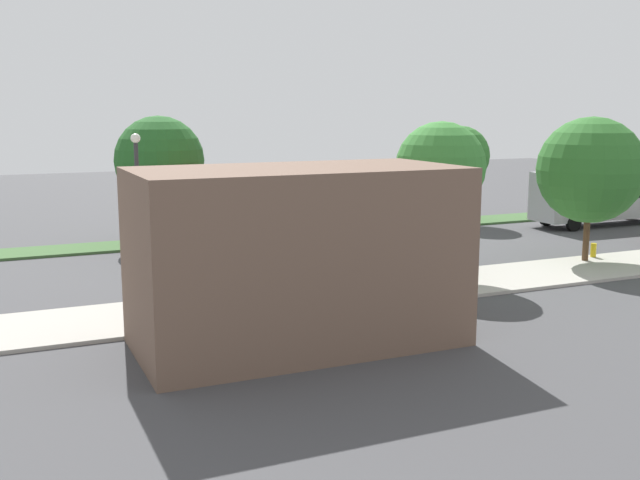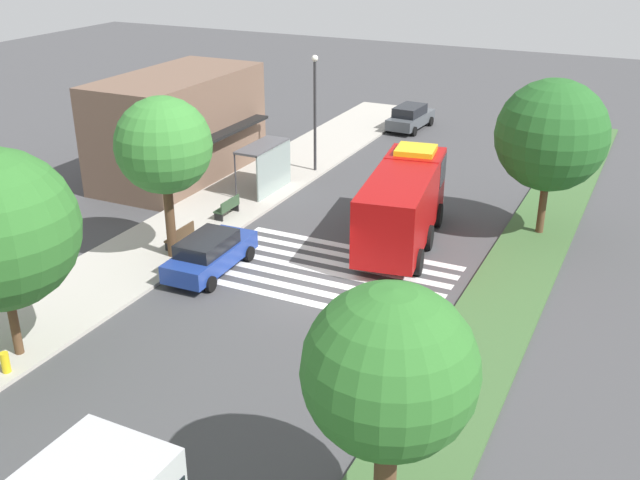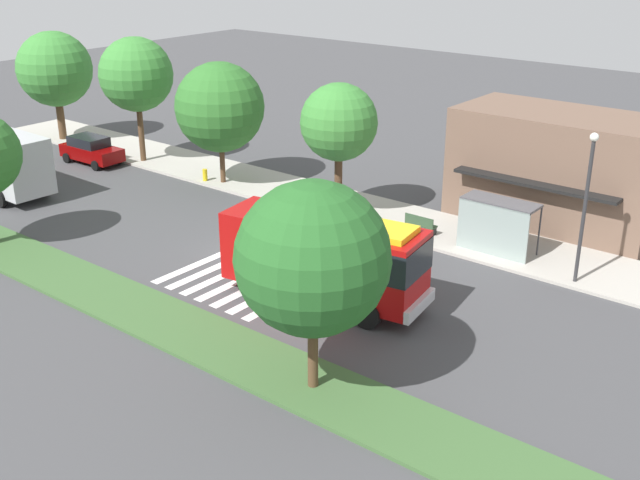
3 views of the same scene
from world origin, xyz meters
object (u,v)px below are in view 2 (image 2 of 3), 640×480
parked_car_mid (210,253)px  parked_car_east (410,117)px  bench_west_of_shelter (181,236)px  sidewalk_tree_east (164,146)px  fire_hydrant (5,362)px  street_lamp (315,104)px  bench_near_shelter (228,207)px  median_tree_west (552,135)px  bus_stop_shelter (268,159)px  median_tree_far_west (390,372)px  fire_truck (404,200)px

parked_car_mid → parked_car_east: bearing=-1.6°
bench_west_of_shelter → sidewalk_tree_east: bearing=-163.6°
fire_hydrant → parked_car_east: bearing=-2.9°
street_lamp → bench_near_shelter: bearing=175.1°
bench_west_of_shelter → street_lamp: size_ratio=0.25×
bench_west_of_shelter → sidewalk_tree_east: (-1.01, -0.30, 4.40)m
parked_car_mid → street_lamp: street_lamp is taller
street_lamp → median_tree_west: median_tree_west is taller
sidewalk_tree_east → fire_hydrant: size_ratio=9.80×
bus_stop_shelter → street_lamp: size_ratio=0.54×
bench_west_of_shelter → median_tree_far_west: bearing=-129.2°
parked_car_east → bus_stop_shelter: size_ratio=1.33×
bench_west_of_shelter → median_tree_far_west: (-11.40, -13.97, 3.86)m
parked_car_mid → bench_near_shelter: bearing=23.6°
fire_truck → median_tree_west: median_tree_west is taller
fire_truck → median_tree_far_west: size_ratio=1.40×
bus_stop_shelter → street_lamp: bearing=-9.1°
street_lamp → median_tree_west: (-3.62, -13.27, 0.76)m
fire_truck → bench_near_shelter: 8.73m
sidewalk_tree_east → median_tree_far_west: bearing=-127.2°
bus_stop_shelter → median_tree_far_west: size_ratio=0.55×
bench_near_shelter → bench_west_of_shelter: bearing=180.0°
bench_west_of_shelter → sidewalk_tree_east: sidewalk_tree_east is taller
parked_car_east → median_tree_far_west: bearing=-158.2°
fire_truck → parked_car_mid: (-6.31, 6.05, -1.15)m
street_lamp → fire_hydrant: (-22.63, -0.10, -3.45)m
median_tree_far_west → median_tree_west: 19.82m
fire_truck → bench_near_shelter: fire_truck is taller
sidewalk_tree_east → fire_hydrant: 10.59m
sidewalk_tree_east → bench_west_of_shelter: bearing=16.4°
median_tree_far_west → fire_hydrant: bearing=86.5°
fire_truck → bench_west_of_shelter: 9.94m
parked_car_east → bus_stop_shelter: bearing=174.3°
fire_truck → sidewalk_tree_east: 10.57m
median_tree_far_west → fire_hydrant: 13.78m
parked_car_east → street_lamp: 11.71m
bench_west_of_shelter → median_tree_west: 16.82m
parked_car_east → median_tree_west: 19.10m
fire_hydrant → bench_west_of_shelter: bearing=4.3°
parked_car_east → fire_hydrant: bearing=-179.5°
bench_near_shelter → median_tree_far_west: bearing=-137.5°
parked_car_mid → fire_hydrant: 9.32m
bench_west_of_shelter → parked_car_east: bearing=-6.1°
bench_west_of_shelter → sidewalk_tree_east: 4.53m
fire_truck → parked_car_east: fire_truck is taller
bus_stop_shelter → median_tree_west: bearing=-87.7°
parked_car_mid → bench_west_of_shelter: size_ratio=2.96×
fire_hydrant → fire_truck: bearing=-26.6°
parked_car_east → bench_near_shelter: size_ratio=2.91×
parked_car_east → fire_hydrant: parked_car_east is taller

